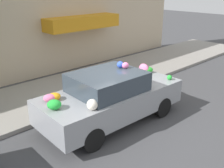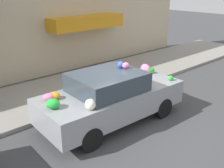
{
  "view_description": "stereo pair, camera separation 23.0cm",
  "coord_description": "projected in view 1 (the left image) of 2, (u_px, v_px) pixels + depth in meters",
  "views": [
    {
      "loc": [
        -4.68,
        -5.07,
        3.77
      ],
      "look_at": [
        0.0,
        -0.12,
        1.15
      ],
      "focal_mm": 42.0,
      "sensor_mm": 36.0,
      "label": 1
    },
    {
      "loc": [
        -4.51,
        -5.23,
        3.77
      ],
      "look_at": [
        0.0,
        -0.12,
        1.15
      ],
      "focal_mm": 42.0,
      "sensor_mm": 36.0,
      "label": 2
    }
  ],
  "objects": [
    {
      "name": "fire_hydrant",
      "position": [
        109.0,
        81.0,
        9.46
      ],
      "size": [
        0.2,
        0.2,
        0.7
      ],
      "color": "gold",
      "rests_on": "sidewalk_curb"
    },
    {
      "name": "building_facade",
      "position": [
        26.0,
        10.0,
        10.21
      ],
      "size": [
        18.0,
        1.2,
        5.7
      ],
      "color": "#C6B293",
      "rests_on": "ground"
    },
    {
      "name": "art_car",
      "position": [
        111.0,
        96.0,
        7.42
      ],
      "size": [
        4.3,
        1.9,
        1.7
      ],
      "rotation": [
        0.0,
        0.0,
        -0.03
      ],
      "color": "gray",
      "rests_on": "ground"
    },
    {
      "name": "ground_plane",
      "position": [
        109.0,
        119.0,
        7.8
      ],
      "size": [
        60.0,
        60.0,
        0.0
      ],
      "primitive_type": "plane",
      "color": "#424244"
    },
    {
      "name": "sidewalk_curb",
      "position": [
        59.0,
        92.0,
        9.61
      ],
      "size": [
        24.0,
        3.2,
        0.12
      ],
      "color": "gray",
      "rests_on": "ground"
    }
  ]
}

